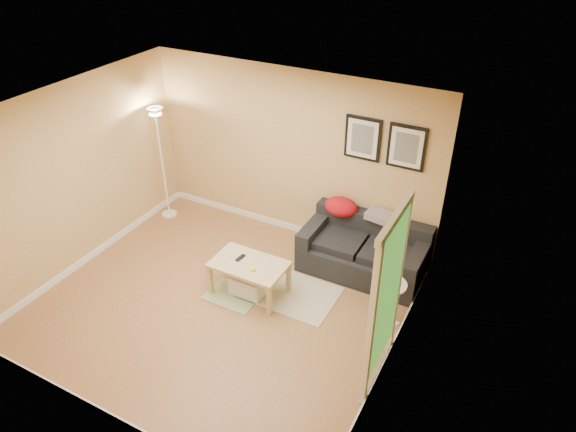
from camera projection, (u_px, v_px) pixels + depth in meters
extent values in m
plane|color=#986441|center=(221.00, 304.00, 6.87)|extent=(4.50, 4.50, 0.00)
plane|color=white|center=(204.00, 116.00, 5.49)|extent=(4.50, 4.50, 0.00)
plane|color=tan|center=(292.00, 155.00, 7.67)|extent=(4.50, 0.00, 4.50)
plane|color=tan|center=(85.00, 327.00, 4.68)|extent=(4.50, 0.00, 4.50)
plane|color=tan|center=(75.00, 178.00, 7.07)|extent=(0.00, 4.00, 4.00)
plane|color=tan|center=(397.00, 277.00, 5.29)|extent=(0.00, 4.00, 4.00)
cube|color=white|center=(291.00, 227.00, 8.33)|extent=(4.50, 0.02, 0.10)
cube|color=white|center=(111.00, 416.00, 5.36)|extent=(4.50, 0.02, 0.10)
cube|color=white|center=(94.00, 253.00, 7.73)|extent=(0.02, 4.00, 0.10)
cube|color=white|center=(384.00, 363.00, 5.96)|extent=(0.02, 4.00, 0.10)
cube|color=#C0B798|center=(290.00, 293.00, 7.05)|extent=(1.25, 0.85, 0.01)
cube|color=#668C4C|center=(232.00, 296.00, 7.00)|extent=(0.70, 0.50, 0.01)
cube|color=black|center=(240.00, 258.00, 6.89)|extent=(0.07, 0.16, 0.02)
cylinder|color=yellow|center=(253.00, 269.00, 6.68)|extent=(0.07, 0.07, 0.03)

